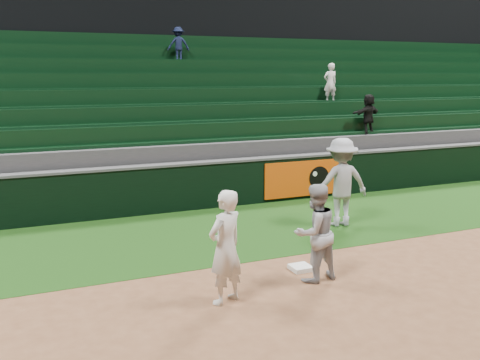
# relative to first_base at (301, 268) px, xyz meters

# --- Properties ---
(ground) EXTENTS (70.00, 70.00, 0.00)m
(ground) POSITION_rel_first_base_xyz_m (-0.10, -0.18, -0.04)
(ground) COLOR brown
(ground) RESTS_ON ground
(foul_grass) EXTENTS (36.00, 4.20, 0.01)m
(foul_grass) POSITION_rel_first_base_xyz_m (-0.10, 2.82, -0.04)
(foul_grass) COLOR black
(foul_grass) RESTS_ON ground
(upper_deck) EXTENTS (40.00, 12.00, 12.00)m
(upper_deck) POSITION_rel_first_base_xyz_m (-0.10, 17.27, 5.96)
(upper_deck) COLOR black
(upper_deck) RESTS_ON ground
(first_base) EXTENTS (0.36, 0.36, 0.08)m
(first_base) POSITION_rel_first_base_xyz_m (0.00, 0.00, 0.00)
(first_base) COLOR white
(first_base) RESTS_ON ground
(first_baseman) EXTENTS (0.77, 0.67, 1.79)m
(first_baseman) POSITION_rel_first_base_xyz_m (-1.76, -0.76, 0.86)
(first_baseman) COLOR silver
(first_baseman) RESTS_ON ground
(baserunner) EXTENTS (0.91, 0.76, 1.70)m
(baserunner) POSITION_rel_first_base_xyz_m (-0.03, -0.51, 0.81)
(baserunner) COLOR #A0A2AA
(baserunner) RESTS_ON ground
(base_coach) EXTENTS (1.42, 0.95, 2.05)m
(base_coach) POSITION_rel_first_base_xyz_m (2.27, 2.18, 0.99)
(base_coach) COLOR #999CA5
(base_coach) RESTS_ON foul_grass
(field_wall) EXTENTS (36.00, 0.45, 1.25)m
(field_wall) POSITION_rel_first_base_xyz_m (-0.07, 5.02, 0.59)
(field_wall) COLOR black
(field_wall) RESTS_ON ground
(stadium_seating) EXTENTS (36.00, 5.95, 5.05)m
(stadium_seating) POSITION_rel_first_base_xyz_m (-0.10, 8.79, 1.66)
(stadium_seating) COLOR #313133
(stadium_seating) RESTS_ON ground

